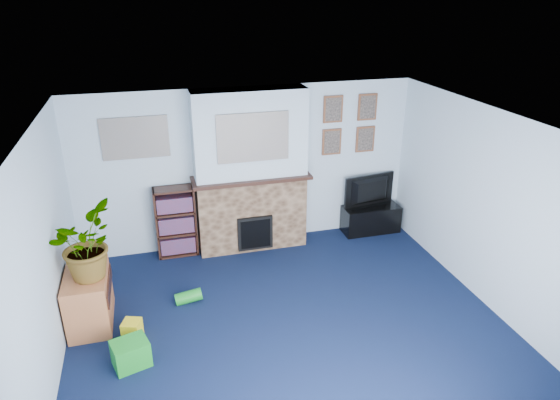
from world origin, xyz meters
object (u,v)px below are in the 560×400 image
object	(u,v)px
television	(372,192)
bookshelf	(176,223)
tv_stand	(371,218)
sideboard	(89,296)

from	to	relation	value
television	bookshelf	bearing A→B (deg)	-9.92
tv_stand	sideboard	bearing A→B (deg)	-162.52
television	bookshelf	size ratio (longest dim) A/B	0.84
television	sideboard	xyz separation A→B (m)	(-4.19, -1.34, -0.33)
tv_stand	bookshelf	distance (m)	3.08
sideboard	bookshelf	bearing A→B (deg)	51.19
tv_stand	bookshelf	world-z (taller)	bookshelf
tv_stand	sideboard	xyz separation A→B (m)	(-4.19, -1.32, 0.12)
television	tv_stand	bearing A→B (deg)	81.13
bookshelf	television	bearing A→B (deg)	-1.05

